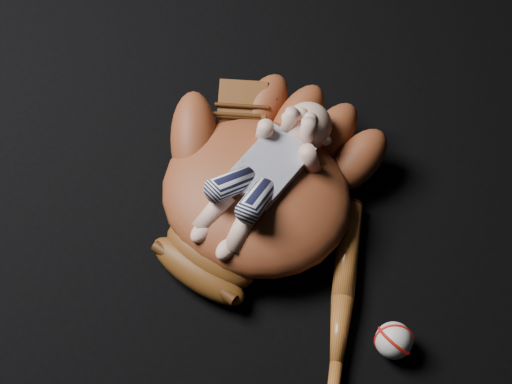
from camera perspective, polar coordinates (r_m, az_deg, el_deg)
The scene contains 4 objects.
baseball_glove at distance 1.40m, azimuth 0.02°, elevation 0.25°, with size 0.48×0.55×0.17m, color maroon, non-canonical shape.
newborn_baby at distance 1.36m, azimuth 0.40°, elevation 1.31°, with size 0.17×0.37×0.15m, color #DFA890, non-canonical shape.
baseball_bat at distance 1.36m, azimuth 6.84°, elevation -9.52°, with size 0.04×0.47×0.04m, color #954F1C, non-canonical shape.
baseball at distance 1.34m, azimuth 10.97°, elevation -11.59°, with size 0.07×0.07×0.07m, color silver.
Camera 1 is at (0.50, -0.50, 1.27)m, focal length 50.00 mm.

